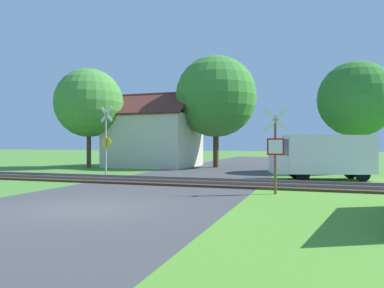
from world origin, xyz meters
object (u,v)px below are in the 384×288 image
at_px(tree_center, 216,97).
at_px(mail_truck, 324,155).
at_px(tree_left, 89,103).
at_px(tree_right, 356,99).
at_px(house, 154,139).
at_px(crossing_sign_far, 106,138).
at_px(stop_sign_near, 275,146).

distance_m(tree_center, mail_truck, 11.60).
xyz_separation_m(tree_left, tree_right, (18.73, 1.71, -0.21)).
height_order(house, mail_truck, house).
relative_size(tree_left, mail_truck, 1.43).
bearing_deg(tree_right, house, 175.46).
relative_size(house, tree_right, 0.95).
height_order(crossing_sign_far, house, house).
height_order(stop_sign_near, tree_left, tree_left).
xyz_separation_m(stop_sign_near, tree_center, (-5.80, 13.92, 3.67)).
distance_m(tree_right, mail_truck, 7.35).
xyz_separation_m(crossing_sign_far, tree_right, (13.68, 7.61, 2.52)).
height_order(house, tree_center, tree_center).
bearing_deg(tree_left, stop_sign_near, -35.65).
bearing_deg(tree_left, house, 35.03).
height_order(crossing_sign_far, tree_left, tree_left).
distance_m(crossing_sign_far, house, 8.83).
bearing_deg(tree_center, tree_right, -9.19).
height_order(house, tree_right, tree_right).
relative_size(tree_right, mail_truck, 1.36).
relative_size(crossing_sign_far, tree_right, 0.55).
bearing_deg(crossing_sign_far, mail_truck, 19.73).
height_order(tree_center, tree_left, tree_center).
bearing_deg(tree_center, crossing_sign_far, -113.48).
xyz_separation_m(crossing_sign_far, tree_left, (-5.05, 5.91, 2.73)).
xyz_separation_m(tree_center, tree_right, (9.69, -1.57, -0.73)).
bearing_deg(house, mail_truck, -29.10).
relative_size(house, mail_truck, 1.30).
bearing_deg(crossing_sign_far, house, 108.76).
bearing_deg(house, crossing_sign_far, -82.62).
height_order(crossing_sign_far, mail_truck, crossing_sign_far).
bearing_deg(house, tree_right, -3.37).
distance_m(tree_left, tree_right, 18.80).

